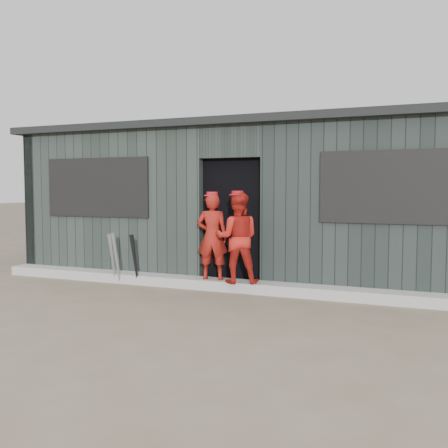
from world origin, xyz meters
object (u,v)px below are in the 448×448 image
at_px(player_grey_back, 245,248).
at_px(dugout, 259,202).
at_px(bat_mid, 113,259).
at_px(player_red_left, 212,237).
at_px(bat_left, 117,258).
at_px(bat_right, 135,260).
at_px(player_red_right, 237,238).

distance_m(player_grey_back, dugout, 1.34).
height_order(bat_mid, player_grey_back, player_grey_back).
distance_m(player_red_left, player_grey_back, 0.69).
relative_size(bat_left, dugout, 0.10).
bearing_deg(dugout, bat_right, -127.02).
relative_size(bat_right, player_grey_back, 0.70).
distance_m(player_red_right, dugout, 1.90).
bearing_deg(player_grey_back, bat_mid, -5.02).
relative_size(player_grey_back, dugout, 0.14).
xyz_separation_m(bat_right, player_red_right, (1.69, 0.08, 0.40)).
height_order(bat_mid, bat_right, bat_mid).
distance_m(player_red_right, player_grey_back, 0.73).
xyz_separation_m(player_red_left, player_red_right, (0.45, -0.12, 0.01)).
height_order(bat_right, player_red_left, player_red_left).
xyz_separation_m(bat_left, dugout, (1.76, 1.92, 0.87)).
relative_size(bat_right, player_red_left, 0.63).
bearing_deg(bat_right, bat_mid, -177.41).
bearing_deg(player_grey_back, dugout, -110.02).
distance_m(bat_left, player_red_left, 1.63).
height_order(bat_mid, dugout, dugout).
distance_m(bat_mid, dugout, 2.80).
distance_m(bat_left, dugout, 2.75).
height_order(player_red_right, dugout, dugout).
relative_size(bat_left, bat_mid, 1.02).
distance_m(bat_left, bat_mid, 0.07).
relative_size(bat_left, player_red_left, 0.65).
height_order(bat_left, bat_mid, bat_left).
xyz_separation_m(bat_left, player_red_left, (1.57, 0.22, 0.38)).
relative_size(bat_right, player_red_right, 0.62).
height_order(bat_left, dugout, dugout).
height_order(bat_left, player_red_right, player_red_right).
xyz_separation_m(bat_mid, player_red_left, (1.64, 0.22, 0.39)).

